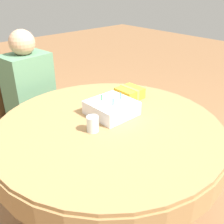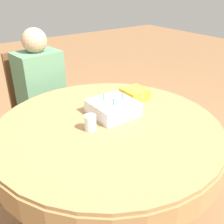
{
  "view_description": "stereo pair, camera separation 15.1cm",
  "coord_description": "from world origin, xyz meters",
  "px_view_note": "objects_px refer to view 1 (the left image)",
  "views": [
    {
      "loc": [
        -0.86,
        -0.97,
        1.48
      ],
      "look_at": [
        0.05,
        0.02,
        0.79
      ],
      "focal_mm": 42.0,
      "sensor_mm": 36.0,
      "label": 1
    },
    {
      "loc": [
        -0.74,
        -1.07,
        1.48
      ],
      "look_at": [
        0.05,
        0.02,
        0.79
      ],
      "focal_mm": 42.0,
      "sensor_mm": 36.0,
      "label": 2
    }
  ],
  "objects_px": {
    "drinking_glass": "(93,124)",
    "gift_box": "(130,93)",
    "birthday_cake": "(111,108)",
    "chair": "(27,107)",
    "person": "(31,89)"
  },
  "relations": [
    {
      "from": "chair",
      "to": "drinking_glass",
      "type": "bearing_deg",
      "value": -100.55
    },
    {
      "from": "birthday_cake",
      "to": "gift_box",
      "type": "height_order",
      "value": "birthday_cake"
    },
    {
      "from": "person",
      "to": "gift_box",
      "type": "height_order",
      "value": "person"
    },
    {
      "from": "drinking_glass",
      "to": "birthday_cake",
      "type": "bearing_deg",
      "value": 21.44
    },
    {
      "from": "gift_box",
      "to": "chair",
      "type": "bearing_deg",
      "value": 115.29
    },
    {
      "from": "birthday_cake",
      "to": "gift_box",
      "type": "relative_size",
      "value": 1.58
    },
    {
      "from": "drinking_glass",
      "to": "gift_box",
      "type": "bearing_deg",
      "value": 20.87
    },
    {
      "from": "chair",
      "to": "birthday_cake",
      "type": "height_order",
      "value": "chair"
    },
    {
      "from": "birthday_cake",
      "to": "drinking_glass",
      "type": "height_order",
      "value": "birthday_cake"
    },
    {
      "from": "chair",
      "to": "gift_box",
      "type": "height_order",
      "value": "chair"
    },
    {
      "from": "chair",
      "to": "birthday_cake",
      "type": "relative_size",
      "value": 3.73
    },
    {
      "from": "drinking_glass",
      "to": "gift_box",
      "type": "height_order",
      "value": "drinking_glass"
    },
    {
      "from": "chair",
      "to": "birthday_cake",
      "type": "distance_m",
      "value": 0.98
    },
    {
      "from": "birthday_cake",
      "to": "drinking_glass",
      "type": "distance_m",
      "value": 0.22
    },
    {
      "from": "birthday_cake",
      "to": "gift_box",
      "type": "bearing_deg",
      "value": 20.41
    }
  ]
}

